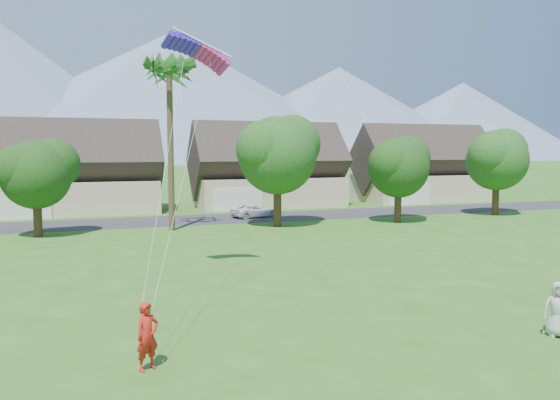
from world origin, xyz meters
name	(u,v)px	position (x,y,z in m)	size (l,w,h in m)	color
ground	(409,384)	(0.00, 0.00, 0.00)	(500.00, 500.00, 0.00)	#2D6019
street	(187,220)	(0.00, 34.00, 0.01)	(90.00, 7.00, 0.01)	#2D2D30
kite_flyer	(147,336)	(-6.15, 3.06, 0.93)	(0.68, 0.44, 1.86)	red
watcher	(558,309)	(6.37, 1.54, 0.89)	(0.87, 0.56, 1.77)	#AFB0AB
parked_car	(255,211)	(5.96, 34.00, 0.59)	(1.96, 4.25, 1.18)	white
mountain_ridge	(129,101)	(10.40, 260.00, 29.07)	(540.00, 240.00, 70.00)	slate
houses_row	(176,174)	(0.49, 42.99, 3.44)	(72.75, 8.19, 8.86)	beige
tree_row	(184,164)	(-1.14, 27.92, 4.89)	(62.27, 6.67, 8.45)	#47301C
fan_palm	(169,67)	(-2.00, 28.50, 11.80)	(3.00, 3.00, 13.80)	#4C3D26
parafoil_kite	(198,50)	(-2.83, 13.06, 10.33)	(3.03, 1.14, 0.50)	#351BCC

